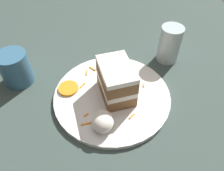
# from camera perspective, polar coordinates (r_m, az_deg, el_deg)

# --- Properties ---
(ground_plane) EXTENTS (6.00, 6.00, 0.00)m
(ground_plane) POSITION_cam_1_polar(r_m,az_deg,el_deg) (0.59, 2.37, -5.07)
(ground_plane) COLOR #38332D
(ground_plane) RESTS_ON ground
(dining_table) EXTENTS (1.26, 0.99, 0.02)m
(dining_table) POSITION_cam_1_polar(r_m,az_deg,el_deg) (0.58, 2.40, -4.44)
(dining_table) COLOR #384742
(dining_table) RESTS_ON ground
(plate) EXTENTS (0.30, 0.30, 0.01)m
(plate) POSITION_cam_1_polar(r_m,az_deg,el_deg) (0.57, -0.00, -2.64)
(plate) COLOR white
(plate) RESTS_ON dining_table
(cake_slice) EXTENTS (0.12, 0.10, 0.09)m
(cake_slice) POSITION_cam_1_polar(r_m,az_deg,el_deg) (0.54, 1.11, 1.18)
(cake_slice) COLOR brown
(cake_slice) RESTS_ON plate
(cream_dollop) EXTENTS (0.06, 0.05, 0.04)m
(cream_dollop) POSITION_cam_1_polar(r_m,az_deg,el_deg) (0.49, -2.53, -9.35)
(cream_dollop) COLOR white
(cream_dollop) RESTS_ON plate
(orange_garnish) EXTENTS (0.05, 0.05, 0.01)m
(orange_garnish) POSITION_cam_1_polar(r_m,az_deg,el_deg) (0.59, -11.33, -0.71)
(orange_garnish) COLOR orange
(orange_garnish) RESTS_ON plate
(carrot_shreds_scatter) EXTENTS (0.20, 0.18, 0.00)m
(carrot_shreds_scatter) POSITION_cam_1_polar(r_m,az_deg,el_deg) (0.58, -3.28, -0.88)
(carrot_shreds_scatter) COLOR orange
(carrot_shreds_scatter) RESTS_ON plate
(drinking_glass) EXTENTS (0.06, 0.06, 0.11)m
(drinking_glass) POSITION_cam_1_polar(r_m,az_deg,el_deg) (0.68, 14.66, 9.88)
(drinking_glass) COLOR silver
(drinking_glass) RESTS_ON dining_table
(coffee_mug) EXTENTS (0.08, 0.08, 0.09)m
(coffee_mug) POSITION_cam_1_polar(r_m,az_deg,el_deg) (0.64, -24.03, 4.37)
(coffee_mug) COLOR #386684
(coffee_mug) RESTS_ON dining_table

